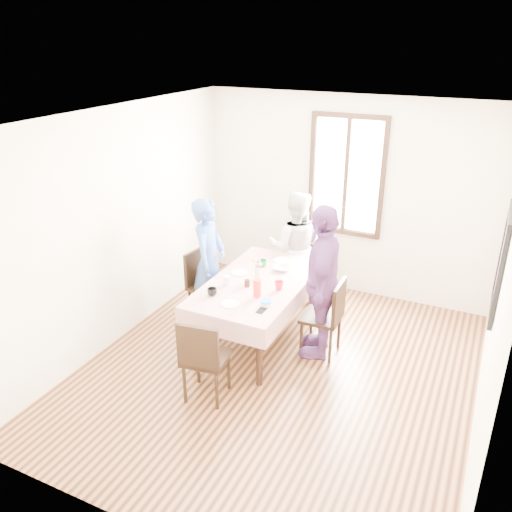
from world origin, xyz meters
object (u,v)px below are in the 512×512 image
(chair_far, at_px, (295,267))
(person_right, at_px, (322,282))
(chair_left, at_px, (208,287))
(person_far, at_px, (295,246))
(person_left, at_px, (209,261))
(chair_right, at_px, (321,317))
(dining_table, at_px, (258,311))
(chair_near, at_px, (206,357))

(chair_far, distance_m, person_right, 1.43)
(chair_left, relative_size, person_far, 0.60)
(chair_left, relative_size, person_right, 0.51)
(chair_far, bearing_deg, person_left, 63.44)
(chair_right, bearing_deg, chair_far, 33.07)
(dining_table, relative_size, person_left, 1.08)
(chair_far, height_order, person_far, person_far)
(chair_left, height_order, person_left, person_left)
(chair_far, relative_size, person_left, 0.57)
(person_far, bearing_deg, chair_left, 35.50)
(chair_right, relative_size, chair_near, 1.00)
(dining_table, relative_size, chair_far, 1.91)
(chair_far, bearing_deg, chair_near, 99.35)
(person_far, bearing_deg, person_right, 106.47)
(chair_near, bearing_deg, chair_far, 81.91)
(chair_right, relative_size, person_right, 0.51)
(dining_table, xyz_separation_m, person_left, (-0.75, 0.16, 0.43))
(chair_near, height_order, person_right, person_right)
(chair_left, distance_m, person_left, 0.35)
(chair_near, xyz_separation_m, person_right, (0.75, 1.25, 0.43))
(dining_table, xyz_separation_m, chair_near, (0.00, -1.19, 0.08))
(dining_table, relative_size, chair_left, 1.91)
(chair_far, distance_m, person_far, 0.31)
(dining_table, relative_size, person_right, 0.98)
(chair_right, height_order, chair_near, same)
(chair_near, relative_size, person_right, 0.51)
(dining_table, distance_m, chair_near, 1.20)
(chair_left, relative_size, chair_right, 1.00)
(chair_near, height_order, person_left, person_left)
(chair_far, xyz_separation_m, person_far, (0.00, -0.02, 0.31))
(person_far, xyz_separation_m, person_right, (0.75, -1.12, 0.13))
(dining_table, bearing_deg, chair_far, 90.00)
(person_right, bearing_deg, person_far, -159.22)
(chair_far, bearing_deg, dining_table, 99.35)
(person_left, height_order, person_right, person_right)
(chair_far, bearing_deg, person_far, 99.35)
(chair_left, xyz_separation_m, chair_near, (0.77, -1.36, 0.00))
(chair_near, bearing_deg, dining_table, 81.91)
(dining_table, height_order, chair_left, chair_left)
(chair_near, bearing_deg, chair_left, 111.40)
(chair_left, height_order, chair_near, same)
(chair_right, xyz_separation_m, chair_near, (-0.77, -1.25, 0.00))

